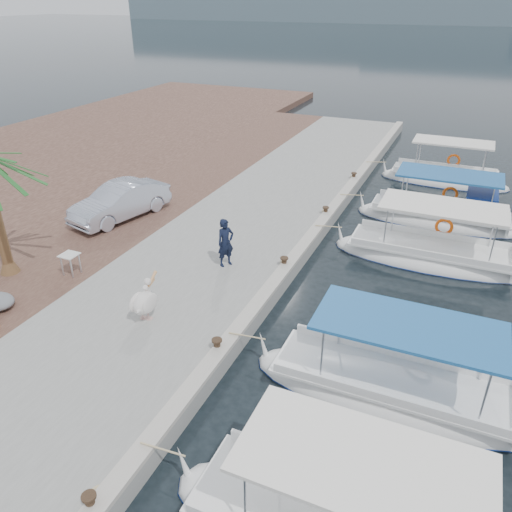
# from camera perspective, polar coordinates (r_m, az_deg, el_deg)

# --- Properties ---
(ground) EXTENTS (400.00, 400.00, 0.00)m
(ground) POSITION_cam_1_polar(r_m,az_deg,el_deg) (16.22, 2.46, -5.26)
(ground) COLOR black
(ground) RESTS_ON ground
(concrete_quay) EXTENTS (6.00, 40.00, 0.50)m
(concrete_quay) POSITION_cam_1_polar(r_m,az_deg,el_deg) (21.19, -0.16, 3.86)
(concrete_quay) COLOR gray
(concrete_quay) RESTS_ON ground
(quay_curb) EXTENTS (0.44, 40.00, 0.12)m
(quay_curb) POSITION_cam_1_polar(r_m,az_deg,el_deg) (20.20, 7.09, 3.36)
(quay_curb) COLOR #AFA89B
(quay_curb) RESTS_ON concrete_quay
(cobblestone_strip) EXTENTS (4.00, 40.00, 0.50)m
(cobblestone_strip) POSITION_cam_1_polar(r_m,az_deg,el_deg) (23.49, -11.46, 5.76)
(cobblestone_strip) COLOR #4C3128
(cobblestone_strip) RESTS_ON ground
(fishing_caique_b) EXTENTS (7.06, 2.19, 2.83)m
(fishing_caique_b) POSITION_cam_1_polar(r_m,az_deg,el_deg) (13.16, 15.09, -14.88)
(fishing_caique_b) COLOR white
(fishing_caique_b) RESTS_ON ground
(fishing_caique_c) EXTENTS (7.14, 2.29, 2.83)m
(fishing_caique_c) POSITION_cam_1_polar(r_m,az_deg,el_deg) (19.67, 19.16, -0.18)
(fishing_caique_c) COLOR white
(fishing_caique_c) RESTS_ON ground
(fishing_caique_d) EXTENTS (6.98, 2.23, 2.83)m
(fishing_caique_d) POSITION_cam_1_polar(r_m,az_deg,el_deg) (23.11, 20.31, 4.01)
(fishing_caique_d) COLOR white
(fishing_caique_d) RESTS_ON ground
(fishing_caique_e) EXTENTS (6.48, 2.02, 2.83)m
(fishing_caique_e) POSITION_cam_1_polar(r_m,az_deg,el_deg) (28.32, 20.62, 8.06)
(fishing_caique_e) COLOR white
(fishing_caique_e) RESTS_ON ground
(mooring_bollards) EXTENTS (0.28, 20.28, 0.33)m
(mooring_bollards) POSITION_cam_1_polar(r_m,az_deg,el_deg) (17.19, 3.24, -0.56)
(mooring_bollards) COLOR black
(mooring_bollards) RESTS_ON concrete_quay
(pelican) EXTENTS (0.66, 1.47, 1.14)m
(pelican) POSITION_cam_1_polar(r_m,az_deg,el_deg) (14.59, -12.66, -5.08)
(pelican) COLOR tan
(pelican) RESTS_ON concrete_quay
(fisherman) EXTENTS (0.68, 0.74, 1.70)m
(fisherman) POSITION_cam_1_polar(r_m,az_deg,el_deg) (16.96, -3.49, 1.53)
(fisherman) COLOR black
(fisherman) RESTS_ON concrete_quay
(parked_car) EXTENTS (2.54, 4.61, 1.44)m
(parked_car) POSITION_cam_1_polar(r_m,az_deg,el_deg) (21.53, -15.26, 6.04)
(parked_car) COLOR silver
(parked_car) RESTS_ON cobblestone_strip
(folding_table) EXTENTS (0.55, 0.55, 0.73)m
(folding_table) POSITION_cam_1_polar(r_m,az_deg,el_deg) (17.64, -20.48, -0.43)
(folding_table) COLOR silver
(folding_table) RESTS_ON cobblestone_strip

